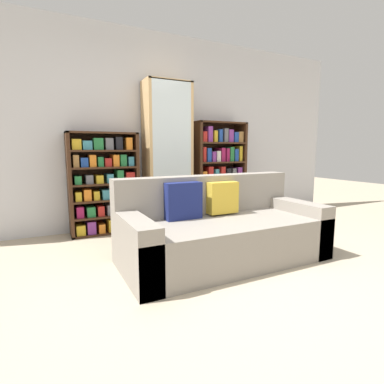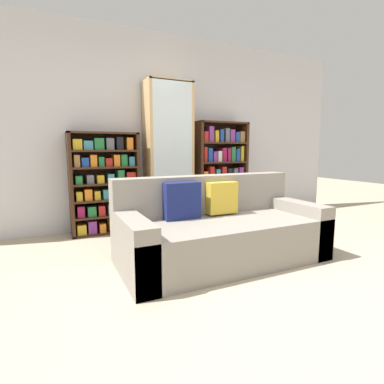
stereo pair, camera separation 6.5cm
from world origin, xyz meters
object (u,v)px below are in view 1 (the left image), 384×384
at_px(bookshelf_left, 104,184).
at_px(bookshelf_right, 219,172).
at_px(couch, 221,231).
at_px(display_cabinet, 167,156).
at_px(wine_bottle, 212,217).

xyz_separation_m(bookshelf_left, bookshelf_right, (1.74, 0.00, 0.09)).
relative_size(couch, bookshelf_right, 1.33).
relative_size(bookshelf_left, display_cabinet, 0.65).
bearing_deg(couch, bookshelf_right, 59.19).
xyz_separation_m(couch, wine_bottle, (0.55, 1.11, -0.15)).
bearing_deg(wine_bottle, bookshelf_right, 48.96).
bearing_deg(bookshelf_right, display_cabinet, -178.91).
distance_m(bookshelf_left, bookshelf_right, 1.74).
relative_size(bookshelf_right, wine_bottle, 4.47).
xyz_separation_m(display_cabinet, bookshelf_right, (0.86, 0.02, -0.26)).
distance_m(bookshelf_left, display_cabinet, 0.95).
bearing_deg(bookshelf_right, bookshelf_left, -179.99).
height_order(display_cabinet, bookshelf_right, display_cabinet).
bearing_deg(couch, wine_bottle, 63.50).
bearing_deg(bookshelf_left, display_cabinet, -1.05).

